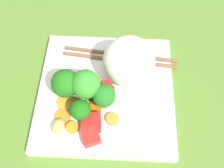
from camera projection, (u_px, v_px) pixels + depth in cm
name	position (u px, v px, depth cm)	size (l,w,h in cm)	color
ground_plane	(106.00, 97.00, 49.48)	(110.00, 110.00, 2.00)	#567C2D
square_plate	(106.00, 92.00, 47.88)	(23.97, 23.97, 1.69)	white
rice_mound	(129.00, 61.00, 45.11)	(8.96, 9.00, 8.50)	white
broccoli_floret_0	(86.00, 84.00, 42.64)	(4.85, 4.85, 7.01)	#72AD4F
broccoli_floret_1	(80.00, 110.00, 42.46)	(3.43, 3.43, 4.35)	#78B34F
broccoli_floret_2	(106.00, 96.00, 43.20)	(3.91, 3.91, 5.08)	#529245
broccoli_floret_3	(66.00, 84.00, 43.28)	(4.78, 4.78, 6.45)	#56A13A
carrot_slice_0	(113.00, 119.00, 43.98)	(2.26, 2.26, 0.68)	orange
carrot_slice_1	(77.00, 106.00, 45.30)	(2.69, 2.69, 0.54)	orange
carrot_slice_2	(63.00, 117.00, 44.25)	(2.60, 2.60, 0.55)	orange
carrot_slice_3	(72.00, 128.00, 43.19)	(2.03, 2.03, 0.75)	orange
carrot_slice_4	(95.00, 109.00, 44.98)	(2.43, 2.43, 0.54)	orange
carrot_slice_5	(65.00, 103.00, 45.59)	(2.89, 2.89, 0.52)	orange
pepper_chunk_0	(106.00, 90.00, 45.82)	(2.38, 2.18, 2.34)	red
pepper_chunk_1	(91.00, 137.00, 41.86)	(2.69, 2.66, 1.79)	red
pepper_chunk_2	(85.00, 84.00, 46.56)	(3.11, 2.99, 2.10)	red
pepper_chunk_4	(91.00, 123.00, 43.09)	(2.97, 3.16, 1.76)	red
chicken_piece_0	(58.00, 126.00, 42.70)	(2.73, 1.99, 1.86)	tan
chicken_piece_1	(97.00, 83.00, 46.81)	(2.77, 2.58, 1.85)	tan
chopstick_pair	(120.00, 57.00, 50.33)	(3.30, 21.68, 0.70)	brown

